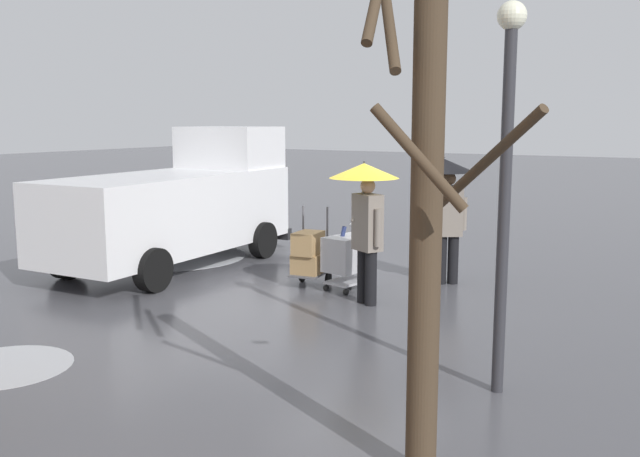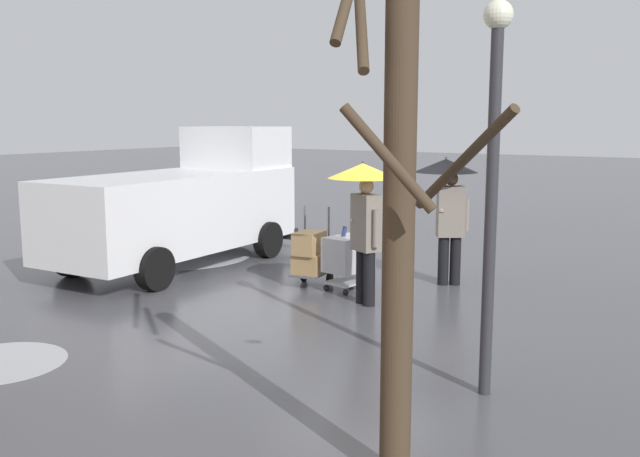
{
  "view_description": "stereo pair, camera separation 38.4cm",
  "coord_description": "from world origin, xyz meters",
  "px_view_note": "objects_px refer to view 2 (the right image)",
  "views": [
    {
      "loc": [
        -5.19,
        9.89,
        2.76
      ],
      "look_at": [
        0.39,
        0.46,
        1.05
      ],
      "focal_mm": 39.59,
      "sensor_mm": 36.0,
      "label": 1
    },
    {
      "loc": [
        -5.52,
        9.69,
        2.76
      ],
      "look_at": [
        0.39,
        0.46,
        1.05
      ],
      "focal_mm": 39.59,
      "sensor_mm": 36.0,
      "label": 2
    }
  ],
  "objects_px": {
    "shopping_cart_vendor": "(348,255)",
    "bare_tree_near": "(398,232)",
    "cargo_van_parked_right": "(185,203)",
    "street_lamp": "(493,159)",
    "pedestrian_black_side": "(364,199)",
    "hand_dolly_boxes": "(309,254)",
    "pedestrian_pink_side": "(448,191)"
  },
  "relations": [
    {
      "from": "shopping_cart_vendor",
      "to": "bare_tree_near",
      "type": "distance_m",
      "value": 6.24
    },
    {
      "from": "pedestrian_black_side",
      "to": "pedestrian_pink_side",
      "type": "bearing_deg",
      "value": -107.48
    },
    {
      "from": "shopping_cart_vendor",
      "to": "bare_tree_near",
      "type": "bearing_deg",
      "value": 123.72
    },
    {
      "from": "pedestrian_pink_side",
      "to": "cargo_van_parked_right",
      "type": "bearing_deg",
      "value": 12.62
    },
    {
      "from": "cargo_van_parked_right",
      "to": "pedestrian_black_side",
      "type": "xyz_separation_m",
      "value": [
        -4.29,
        0.72,
        0.41
      ]
    },
    {
      "from": "street_lamp",
      "to": "shopping_cart_vendor",
      "type": "bearing_deg",
      "value": -42.01
    },
    {
      "from": "pedestrian_pink_side",
      "to": "street_lamp",
      "type": "relative_size",
      "value": 0.56
    },
    {
      "from": "pedestrian_black_side",
      "to": "shopping_cart_vendor",
      "type": "bearing_deg",
      "value": -44.53
    },
    {
      "from": "hand_dolly_boxes",
      "to": "street_lamp",
      "type": "bearing_deg",
      "value": 144.34
    },
    {
      "from": "hand_dolly_boxes",
      "to": "street_lamp",
      "type": "distance_m",
      "value": 5.3
    },
    {
      "from": "hand_dolly_boxes",
      "to": "pedestrian_black_side",
      "type": "xyz_separation_m",
      "value": [
        -1.28,
        0.46,
        1.04
      ]
    },
    {
      "from": "cargo_van_parked_right",
      "to": "shopping_cart_vendor",
      "type": "distance_m",
      "value": 3.72
    },
    {
      "from": "cargo_van_parked_right",
      "to": "street_lamp",
      "type": "xyz_separation_m",
      "value": [
        -7.06,
        3.16,
        1.19
      ]
    },
    {
      "from": "pedestrian_black_side",
      "to": "cargo_van_parked_right",
      "type": "bearing_deg",
      "value": -9.57
    },
    {
      "from": "shopping_cart_vendor",
      "to": "pedestrian_pink_side",
      "type": "relative_size",
      "value": 0.49
    },
    {
      "from": "hand_dolly_boxes",
      "to": "pedestrian_black_side",
      "type": "height_order",
      "value": "pedestrian_black_side"
    },
    {
      "from": "shopping_cart_vendor",
      "to": "street_lamp",
      "type": "bearing_deg",
      "value": 137.99
    },
    {
      "from": "pedestrian_black_side",
      "to": "bare_tree_near",
      "type": "distance_m",
      "value": 5.25
    },
    {
      "from": "shopping_cart_vendor",
      "to": "street_lamp",
      "type": "relative_size",
      "value": 0.27
    },
    {
      "from": "pedestrian_black_side",
      "to": "bare_tree_near",
      "type": "height_order",
      "value": "bare_tree_near"
    },
    {
      "from": "shopping_cart_vendor",
      "to": "pedestrian_black_side",
      "type": "height_order",
      "value": "pedestrian_black_side"
    },
    {
      "from": "cargo_van_parked_right",
      "to": "hand_dolly_boxes",
      "type": "bearing_deg",
      "value": 175.09
    },
    {
      "from": "cargo_van_parked_right",
      "to": "hand_dolly_boxes",
      "type": "height_order",
      "value": "cargo_van_parked_right"
    },
    {
      "from": "bare_tree_near",
      "to": "shopping_cart_vendor",
      "type": "bearing_deg",
      "value": -56.28
    },
    {
      "from": "hand_dolly_boxes",
      "to": "pedestrian_black_side",
      "type": "relative_size",
      "value": 0.61
    },
    {
      "from": "pedestrian_pink_side",
      "to": "pedestrian_black_side",
      "type": "distance_m",
      "value": 1.9
    },
    {
      "from": "pedestrian_pink_side",
      "to": "pedestrian_black_side",
      "type": "height_order",
      "value": "same"
    },
    {
      "from": "street_lamp",
      "to": "bare_tree_near",
      "type": "bearing_deg",
      "value": 89.81
    },
    {
      "from": "hand_dolly_boxes",
      "to": "cargo_van_parked_right",
      "type": "bearing_deg",
      "value": -4.91
    },
    {
      "from": "bare_tree_near",
      "to": "cargo_van_parked_right",
      "type": "bearing_deg",
      "value": -36.29
    },
    {
      "from": "pedestrian_pink_side",
      "to": "hand_dolly_boxes",
      "type": "bearing_deg",
      "value": 36.04
    },
    {
      "from": "pedestrian_black_side",
      "to": "street_lamp",
      "type": "bearing_deg",
      "value": 138.59
    }
  ]
}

